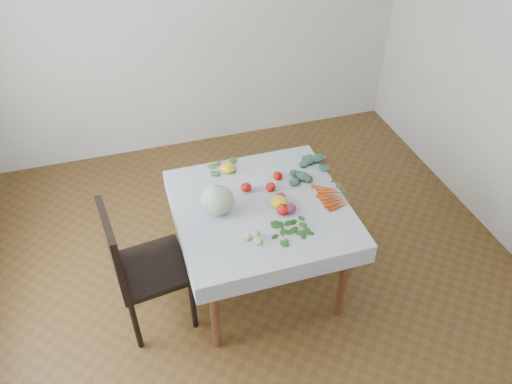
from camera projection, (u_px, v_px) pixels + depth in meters
ground at (260, 280)px, 3.78m from camera, size 4.00×4.00×0.00m
back_wall at (193, 11)px, 4.38m from camera, size 4.00×0.04×2.70m
table at (261, 217)px, 3.36m from camera, size 1.00×1.00×0.75m
tablecloth at (261, 206)px, 3.29m from camera, size 1.12×1.12×0.01m
chair at (136, 264)px, 3.14m from camera, size 0.50×0.50×1.00m
cabbage at (217, 200)px, 3.19m from camera, size 0.24×0.24×0.19m
tomato_a at (246, 187)px, 3.39m from camera, size 0.09×0.09×0.06m
tomato_b at (278, 176)px, 3.49m from camera, size 0.09×0.09×0.06m
tomato_c at (271, 187)px, 3.39m from camera, size 0.09×0.09×0.06m
tomato_d at (283, 210)px, 3.21m from camera, size 0.09×0.09×0.07m
heirloom_back at (228, 168)px, 3.55m from camera, size 0.13×0.13×0.07m
heirloom_front at (278, 202)px, 3.26m from camera, size 0.12×0.12×0.08m
onion_a at (280, 198)px, 3.30m from camera, size 0.08×0.08×0.07m
onion_b at (290, 209)px, 3.22m from camera, size 0.11×0.11×0.07m
tomatillo_cluster at (258, 237)px, 3.04m from camera, size 0.09×0.11×0.04m
carrot_bunch at (332, 197)px, 3.34m from camera, size 0.19×0.28×0.03m
kale_bunch at (306, 169)px, 3.56m from camera, size 0.29×0.29×0.04m
basil_bunch at (291, 230)px, 3.11m from camera, size 0.27×0.20×0.01m
dill_bunch at (223, 166)px, 3.60m from camera, size 0.21×0.17×0.02m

